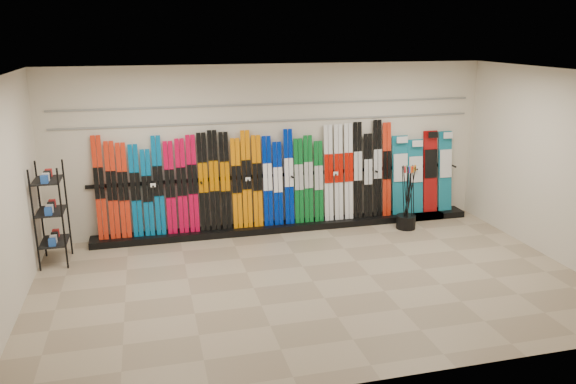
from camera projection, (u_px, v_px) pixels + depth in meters
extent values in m
plane|color=gray|center=(313.00, 281.00, 8.26)|extent=(8.00, 8.00, 0.00)
plane|color=beige|center=(274.00, 148.00, 10.17)|extent=(8.00, 0.00, 8.00)
plane|color=beige|center=(3.00, 204.00, 6.89)|extent=(0.00, 5.00, 5.00)
plane|color=beige|center=(558.00, 167.00, 8.79)|extent=(0.00, 5.00, 5.00)
plane|color=silver|center=(316.00, 74.00, 7.42)|extent=(8.00, 8.00, 0.00)
cube|color=black|center=(289.00, 226.00, 10.41)|extent=(8.00, 0.40, 0.12)
cube|color=red|center=(100.00, 188.00, 9.42)|extent=(0.17, 0.22, 1.77)
cube|color=red|center=(112.00, 190.00, 9.48)|extent=(0.17, 0.20, 1.66)
cube|color=red|center=(124.00, 191.00, 9.52)|extent=(0.17, 0.20, 1.63)
cube|color=#045B95|center=(136.00, 191.00, 9.57)|extent=(0.17, 0.20, 1.59)
cube|color=#045B95|center=(147.00, 193.00, 9.63)|extent=(0.17, 0.18, 1.50)
cube|color=#045B95|center=(158.00, 186.00, 9.65)|extent=(0.17, 0.21, 1.72)
cube|color=#C60432|center=(170.00, 188.00, 9.71)|extent=(0.17, 0.20, 1.62)
cube|color=#C60432|center=(182.00, 186.00, 9.75)|extent=(0.17, 0.20, 1.65)
cube|color=#C60432|center=(193.00, 184.00, 9.79)|extent=(0.17, 0.21, 1.71)
cube|color=black|center=(203.00, 182.00, 9.84)|extent=(0.17, 0.21, 1.74)
cube|color=black|center=(214.00, 181.00, 9.88)|extent=(0.17, 0.22, 1.77)
cube|color=black|center=(225.00, 181.00, 9.93)|extent=(0.17, 0.21, 1.73)
cube|color=orange|center=(237.00, 184.00, 9.99)|extent=(0.17, 0.20, 1.62)
cube|color=orange|center=(247.00, 179.00, 10.02)|extent=(0.17, 0.21, 1.75)
cube|color=orange|center=(257.00, 181.00, 10.07)|extent=(0.17, 0.20, 1.65)
cube|color=#0020A1|center=(268.00, 181.00, 10.12)|extent=(0.17, 0.20, 1.63)
cube|color=#0020A1|center=(278.00, 184.00, 10.17)|extent=(0.17, 0.19, 1.52)
cube|color=#0020A1|center=(289.00, 177.00, 10.20)|extent=(0.17, 0.21, 1.74)
cube|color=#0A6624|center=(299.00, 181.00, 10.26)|extent=(0.17, 0.19, 1.56)
cube|color=#0A6624|center=(308.00, 179.00, 10.30)|extent=(0.17, 0.20, 1.61)
cube|color=#0A6624|center=(319.00, 182.00, 10.36)|extent=(0.17, 0.18, 1.50)
cube|color=silver|center=(329.00, 173.00, 10.38)|extent=(0.17, 0.22, 1.78)
cube|color=silver|center=(339.00, 173.00, 10.43)|extent=(0.17, 0.22, 1.78)
cube|color=silver|center=(349.00, 172.00, 10.47)|extent=(0.17, 0.22, 1.79)
cube|color=black|center=(358.00, 171.00, 10.51)|extent=(0.17, 0.22, 1.81)
cube|color=black|center=(368.00, 176.00, 10.58)|extent=(0.17, 0.19, 1.59)
cube|color=black|center=(377.00, 169.00, 10.61)|extent=(0.17, 0.22, 1.84)
cube|color=red|center=(387.00, 170.00, 10.66)|extent=(0.17, 0.22, 1.78)
cube|color=#14728C|center=(400.00, 175.00, 10.79)|extent=(0.32, 0.23, 1.51)
cube|color=#14728C|center=(415.00, 176.00, 10.87)|extent=(0.31, 0.22, 1.42)
cube|color=#990C0C|center=(430.00, 172.00, 10.94)|extent=(0.29, 0.24, 1.58)
cube|color=#14728C|center=(445.00, 171.00, 11.01)|extent=(0.28, 0.24, 1.55)
cube|color=black|center=(51.00, 214.00, 8.73)|extent=(0.40, 0.60, 1.60)
cylinder|color=black|center=(406.00, 222.00, 10.44)|extent=(0.36, 0.36, 0.25)
cylinder|color=black|center=(410.00, 198.00, 10.26)|extent=(0.13, 0.09, 1.18)
cylinder|color=black|center=(413.00, 196.00, 10.37)|extent=(0.10, 0.07, 1.18)
cylinder|color=black|center=(408.00, 198.00, 10.24)|extent=(0.02, 0.14, 1.18)
cylinder|color=black|center=(409.00, 197.00, 10.27)|extent=(0.04, 0.02, 1.18)
cylinder|color=black|center=(403.00, 198.00, 10.26)|extent=(0.10, 0.08, 1.18)
cylinder|color=black|center=(409.00, 198.00, 10.25)|extent=(0.05, 0.02, 1.18)
cylinder|color=black|center=(407.00, 197.00, 10.27)|extent=(0.09, 0.10, 1.18)
cylinder|color=black|center=(406.00, 197.00, 10.32)|extent=(0.14, 0.10, 1.17)
cylinder|color=black|center=(407.00, 198.00, 10.26)|extent=(0.13, 0.04, 1.18)
cylinder|color=black|center=(411.00, 197.00, 10.28)|extent=(0.12, 0.03, 1.18)
cube|color=gray|center=(274.00, 121.00, 10.01)|extent=(7.60, 0.02, 0.03)
cube|color=gray|center=(274.00, 104.00, 9.93)|extent=(7.60, 0.02, 0.03)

